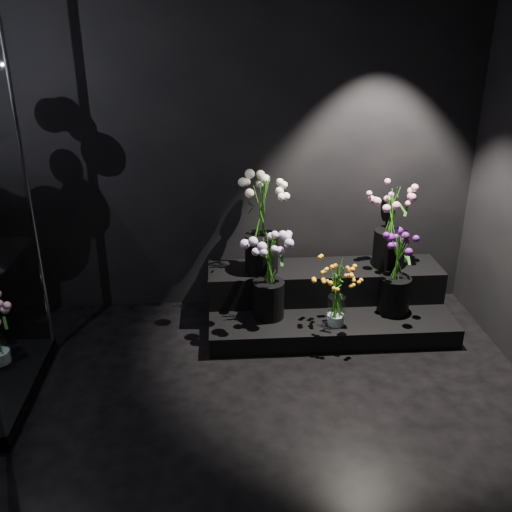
{
  "coord_description": "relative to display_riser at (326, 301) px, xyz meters",
  "views": [
    {
      "loc": [
        -0.08,
        -2.43,
        2.36
      ],
      "look_at": [
        0.17,
        1.2,
        0.77
      ],
      "focal_mm": 40.0,
      "sensor_mm": 36.0,
      "label": 1
    }
  ],
  "objects": [
    {
      "name": "floor",
      "position": [
        -0.77,
        -1.62,
        -0.17
      ],
      "size": [
        4.0,
        4.0,
        0.0
      ],
      "primitive_type": "plane",
      "color": "black",
      "rests_on": "ground"
    },
    {
      "name": "wall_back",
      "position": [
        -0.77,
        0.38,
        1.23
      ],
      "size": [
        4.0,
        0.0,
        4.0
      ],
      "primitive_type": "plane",
      "rotation": [
        1.57,
        0.0,
        0.0
      ],
      "color": "black",
      "rests_on": "floor"
    },
    {
      "name": "display_riser",
      "position": [
        0.0,
        0.0,
        0.0
      ],
      "size": [
        1.9,
        0.84,
        0.42
      ],
      "color": "black",
      "rests_on": "floor"
    },
    {
      "name": "bouquet_orange_bells",
      "position": [
        0.01,
        -0.35,
        0.25
      ],
      "size": [
        0.32,
        0.32,
        0.52
      ],
      "rotation": [
        0.0,
        0.0,
        0.36
      ],
      "color": "white",
      "rests_on": "display_riser"
    },
    {
      "name": "bouquet_lilac",
      "position": [
        -0.49,
        -0.19,
        0.37
      ],
      "size": [
        0.37,
        0.37,
        0.67
      ],
      "rotation": [
        0.0,
        0.0,
        -0.02
      ],
      "color": "black",
      "rests_on": "display_riser"
    },
    {
      "name": "bouquet_purple",
      "position": [
        0.49,
        -0.19,
        0.35
      ],
      "size": [
        0.34,
        0.34,
        0.66
      ],
      "rotation": [
        0.0,
        0.0,
        0.06
      ],
      "color": "black",
      "rests_on": "display_riser"
    },
    {
      "name": "bouquet_cream_roses",
      "position": [
        -0.52,
        0.08,
        0.68
      ],
      "size": [
        0.49,
        0.49,
        0.76
      ],
      "rotation": [
        0.0,
        0.0,
        -0.25
      ],
      "color": "black",
      "rests_on": "display_riser"
    },
    {
      "name": "bouquet_pink_roses",
      "position": [
        0.52,
        0.11,
        0.62
      ],
      "size": [
        0.4,
        0.4,
        0.66
      ],
      "rotation": [
        0.0,
        0.0,
        -0.07
      ],
      "color": "black",
      "rests_on": "display_riser"
    }
  ]
}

